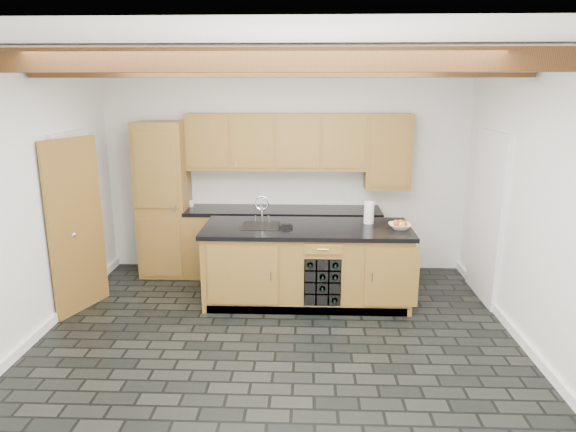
% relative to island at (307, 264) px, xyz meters
% --- Properties ---
extents(ground, '(5.00, 5.00, 0.00)m').
position_rel_island_xyz_m(ground, '(-0.31, -1.28, -0.47)').
color(ground, black).
rests_on(ground, ground).
extents(room_shell, '(5.01, 5.00, 5.00)m').
position_rel_island_xyz_m(room_shell, '(-0.39, -0.75, 1.06)').
color(room_shell, white).
rests_on(room_shell, ground).
extents(back_cabinetry, '(3.65, 0.62, 2.20)m').
position_rel_island_xyz_m(back_cabinetry, '(-0.68, 0.95, 0.51)').
color(back_cabinetry, olive).
rests_on(back_cabinetry, ground).
extents(island, '(2.48, 0.96, 0.93)m').
position_rel_island_xyz_m(island, '(0.00, 0.00, 0.00)').
color(island, olive).
rests_on(island, ground).
extents(faucet, '(0.45, 0.40, 0.34)m').
position_rel_island_xyz_m(faucet, '(-0.56, 0.05, 0.50)').
color(faucet, black).
rests_on(faucet, island).
extents(kitchen_scale, '(0.17, 0.12, 0.05)m').
position_rel_island_xyz_m(kitchen_scale, '(-0.26, -0.04, 0.49)').
color(kitchen_scale, black).
rests_on(kitchen_scale, island).
extents(fruit_bowl, '(0.26, 0.26, 0.06)m').
position_rel_island_xyz_m(fruit_bowl, '(1.07, -0.05, 0.50)').
color(fruit_bowl, white).
rests_on(fruit_bowl, island).
extents(fruit_cluster, '(0.16, 0.17, 0.07)m').
position_rel_island_xyz_m(fruit_cluster, '(1.07, -0.05, 0.53)').
color(fruit_cluster, '#D1471B').
rests_on(fruit_cluster, fruit_bowl).
extents(paper_towel, '(0.12, 0.12, 0.26)m').
position_rel_island_xyz_m(paper_towel, '(0.74, 0.20, 0.60)').
color(paper_towel, white).
rests_on(paper_towel, island).
extents(mug, '(0.12, 0.12, 0.09)m').
position_rel_island_xyz_m(mug, '(-1.61, 0.99, 0.51)').
color(mug, white).
rests_on(mug, back_cabinetry).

